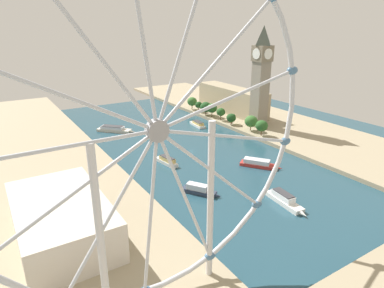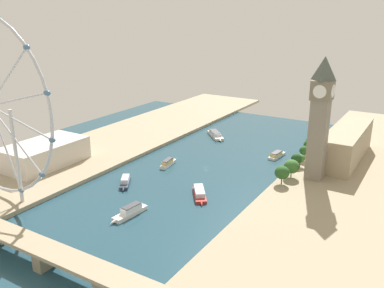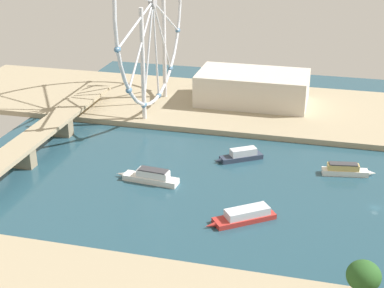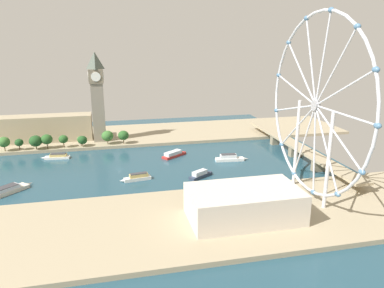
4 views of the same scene
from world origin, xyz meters
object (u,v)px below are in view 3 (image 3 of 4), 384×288
Objects in this scene: tour_boat_1 at (245,216)px; tour_boat_3 at (241,155)px; tour_boat_0 at (150,177)px; river_bridge at (21,150)px; ferris_wheel at (153,3)px; riverside_hall at (253,88)px; tour_boat_5 at (346,170)px.

tour_boat_1 is 57.98m from tour_boat_3.
tour_boat_0 is 1.13× the size of tour_boat_1.
tour_boat_0 is 48.85m from tour_boat_3.
tour_boat_0 reaches higher than tour_boat_1.
river_bridge is at bearing 5.29° from tour_boat_0.
riverside_hall is (22.39, -54.50, -51.84)m from ferris_wheel.
tour_boat_5 is (-4.49, -49.46, 0.04)m from tour_boat_3.
ferris_wheel is at bearing -68.07° from tour_boat_0.
riverside_hall reaches higher than river_bridge.
ferris_wheel is 5.28× the size of tour_boat_3.
riverside_hall is 2.17× the size of tour_boat_0.
riverside_hall is 2.86× the size of tour_boat_3.
riverside_hall is 100.45m from tour_boat_5.
tour_boat_0 is 1.32× the size of tour_boat_3.
tour_boat_5 is at bearing -79.08° from river_bridge.
tour_boat_3 reaches higher than tour_boat_1.
tour_boat_3 is (-78.06, -6.92, -9.91)m from riverside_hall.
tour_boat_3 reaches higher than tour_boat_5.
tour_boat_5 reaches higher than tour_boat_1.
tour_boat_1 is 64.78m from tour_boat_5.
riverside_hall reaches higher than tour_boat_3.
tour_boat_3 is at bearing -130.75° from tour_boat_0.
tour_boat_5 is (29.18, -84.86, -0.14)m from tour_boat_0.
riverside_hall is at bearing 115.68° from tour_boat_5.
tour_boat_5 is (-82.55, -56.39, -9.87)m from riverside_hall.
tour_boat_5 is at bearing -155.34° from tour_boat_0.
ferris_wheel reaches higher than riverside_hall.
tour_boat_1 is at bearing -147.11° from ferris_wheel.
riverside_hall is 2.65× the size of tour_boat_5.
riverside_hall is at bearing -98.61° from tour_boat_0.
tour_boat_0 is at bearing -163.75° from ferris_wheel.
river_bridge is 7.29× the size of tour_boat_1.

